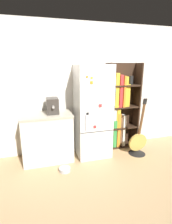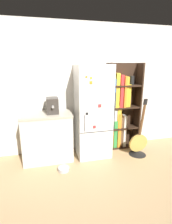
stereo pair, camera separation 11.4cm
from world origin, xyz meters
name	(u,v)px [view 2 (the right image)]	position (x,y,z in m)	size (l,w,h in m)	color
ground_plane	(94,156)	(0.00, 0.00, 0.00)	(16.00, 16.00, 0.00)	tan
wall_back	(89,89)	(0.00, 0.47, 1.30)	(8.00, 0.05, 2.60)	silver
refrigerator	(93,112)	(0.00, 0.15, 0.90)	(0.65, 0.62, 1.81)	white
bookshelf	(119,110)	(0.65, 0.33, 0.85)	(0.71, 0.30, 1.84)	black
kitchen_counter	(48,136)	(-0.90, 0.17, 0.46)	(0.93, 0.59, 0.92)	beige
espresso_machine	(52,105)	(-0.77, 0.18, 1.06)	(0.21, 0.35, 0.29)	#38332D
guitar	(138,147)	(0.89, -0.13, 0.17)	(0.39, 0.35, 1.19)	black
pet_bowl	(64,169)	(-0.66, -0.34, 0.03)	(0.20, 0.20, 0.06)	#B7B7BC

